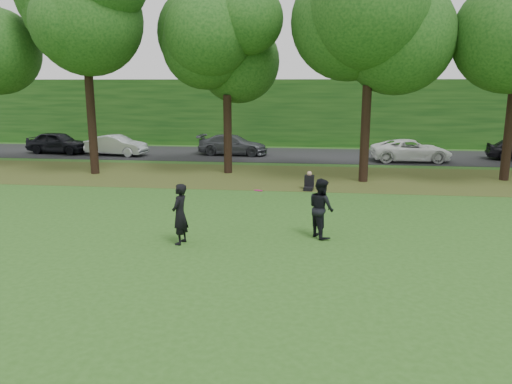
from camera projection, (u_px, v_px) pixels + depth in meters
ground at (249, 268)px, 13.02m from camera, size 120.00×120.00×0.00m
leaf_litter at (283, 177)px, 25.63m from camera, size 60.00×7.00×0.01m
street at (291, 155)px, 33.39m from camera, size 70.00×7.00×0.02m
far_hedge at (295, 112)px, 38.67m from camera, size 70.00×3.00×5.00m
player_left at (180, 214)px, 14.82m from camera, size 0.55×0.74×1.84m
player_right at (321, 208)px, 15.48m from camera, size 1.07×1.14×1.87m
parked_cars at (271, 146)px, 32.31m from camera, size 34.67×3.86×1.47m
frisbee at (258, 191)px, 15.31m from camera, size 0.36×0.35×0.14m
seated_person at (309, 183)px, 22.57m from camera, size 0.48×0.77×0.83m
tree_line at (277, 17)px, 23.93m from camera, size 55.30×7.90×12.31m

